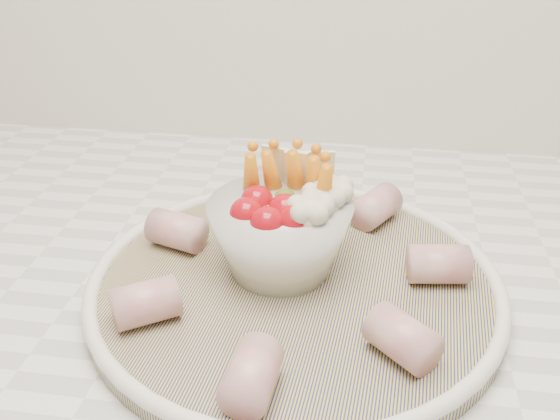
# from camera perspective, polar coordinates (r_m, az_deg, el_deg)

# --- Properties ---
(serving_platter) EXTENTS (0.36, 0.36, 0.02)m
(serving_platter) POSITION_cam_1_polar(r_m,az_deg,el_deg) (0.51, 1.39, -6.74)
(serving_platter) COLOR navy
(serving_platter) RESTS_ON kitchen_counter
(veggie_bowl) EXTENTS (0.12, 0.12, 0.10)m
(veggie_bowl) POSITION_cam_1_polar(r_m,az_deg,el_deg) (0.50, 0.29, -1.66)
(veggie_bowl) COLOR silver
(veggie_bowl) RESTS_ON serving_platter
(cured_meat_rolls) EXTENTS (0.27, 0.30, 0.03)m
(cured_meat_rolls) POSITION_cam_1_polar(r_m,az_deg,el_deg) (0.50, 1.28, -4.86)
(cured_meat_rolls) COLOR #AE4F5C
(cured_meat_rolls) RESTS_ON serving_platter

